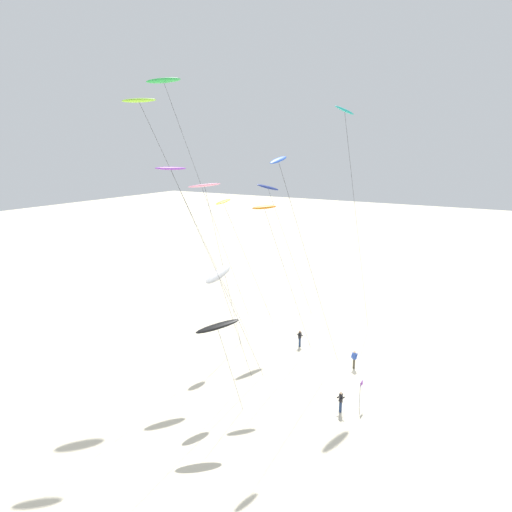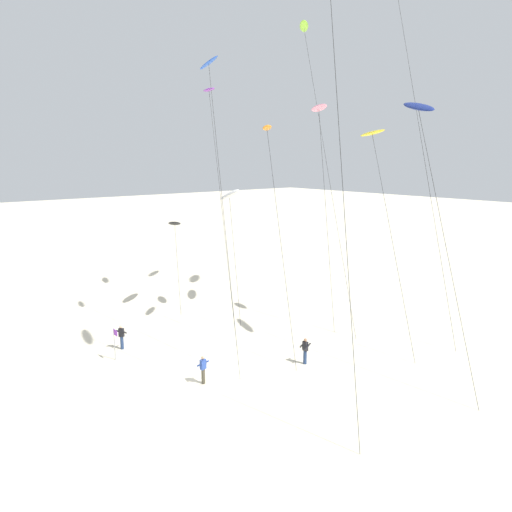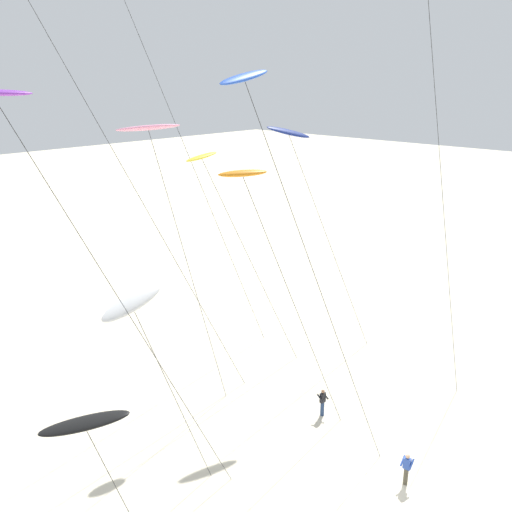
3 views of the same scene
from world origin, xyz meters
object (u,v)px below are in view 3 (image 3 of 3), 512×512
(kite_white, at_px, (132,303))
(kite_black, at_px, (84,424))
(kite_yellow, at_px, (203,160))
(kite_flyer_furthest, at_px, (323,402))
(kite_orange, at_px, (244,177))
(kite_flyer_middle, at_px, (406,468))
(kite_blue, at_px, (249,91))
(kite_navy, at_px, (289,135))
(kite_pink, at_px, (149,131))

(kite_white, bearing_deg, kite_black, -146.24)
(kite_yellow, height_order, kite_flyer_furthest, kite_yellow)
(kite_flyer_furthest, bearing_deg, kite_white, 168.68)
(kite_yellow, height_order, kite_orange, kite_orange)
(kite_white, height_order, kite_orange, kite_orange)
(kite_black, relative_size, kite_flyer_middle, 4.61)
(kite_blue, relative_size, kite_orange, 1.29)
(kite_orange, bearing_deg, kite_navy, 27.53)
(kite_orange, distance_m, kite_flyer_furthest, 14.39)
(kite_flyer_middle, relative_size, kite_flyer_furthest, 1.00)
(kite_orange, distance_m, kite_flyer_middle, 15.69)
(kite_pink, bearing_deg, kite_orange, -81.87)
(kite_blue, distance_m, kite_orange, 5.33)
(kite_flyer_middle, distance_m, kite_flyer_furthest, 6.54)
(kite_navy, relative_size, kite_flyer_furthest, 9.57)
(kite_black, relative_size, kite_orange, 0.52)
(kite_blue, height_order, kite_flyer_furthest, kite_blue)
(kite_white, xyz_separation_m, kite_black, (-4.03, -2.70, -2.45))
(kite_pink, distance_m, kite_orange, 6.05)
(kite_yellow, relative_size, kite_flyer_furthest, 8.69)
(kite_white, xyz_separation_m, kite_navy, (13.98, 3.37, 5.59))
(kite_black, height_order, kite_flyer_middle, kite_black)
(kite_pink, distance_m, kite_flyer_furthest, 17.67)
(kite_blue, xyz_separation_m, kite_black, (-7.16, 1.04, -10.84))
(kite_navy, distance_m, kite_flyer_middle, 19.28)
(kite_black, bearing_deg, kite_flyer_middle, -23.89)
(kite_blue, bearing_deg, kite_yellow, 57.45)
(kite_pink, bearing_deg, kite_white, -135.43)
(kite_yellow, height_order, kite_flyer_middle, kite_yellow)
(kite_blue, distance_m, kite_black, 13.04)
(kite_blue, relative_size, kite_navy, 1.19)
(kite_yellow, xyz_separation_m, kite_flyer_furthest, (1.61, -7.83, -13.13))
(kite_white, distance_m, kite_pink, 9.31)
(kite_flyer_middle, bearing_deg, kite_blue, 141.00)
(kite_pink, bearing_deg, kite_black, -139.92)
(kite_white, distance_m, kite_orange, 7.38)
(kite_white, bearing_deg, kite_blue, -50.12)
(kite_yellow, distance_m, kite_orange, 7.50)
(kite_yellow, bearing_deg, kite_flyer_furthest, -78.39)
(kite_yellow, distance_m, kite_flyer_middle, 19.28)
(kite_white, distance_m, kite_yellow, 11.60)
(kite_blue, height_order, kite_pink, kite_blue)
(kite_yellow, bearing_deg, kite_blue, -122.55)
(kite_black, bearing_deg, kite_white, 33.76)
(kite_yellow, distance_m, kite_navy, 5.51)
(kite_blue, height_order, kite_yellow, kite_blue)
(kite_black, distance_m, kite_flyer_middle, 15.53)
(kite_pink, xyz_separation_m, kite_orange, (0.82, -5.74, -1.73))
(kite_pink, xyz_separation_m, kite_yellow, (4.29, 0.90, -2.02))
(kite_black, bearing_deg, kite_pink, 40.08)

